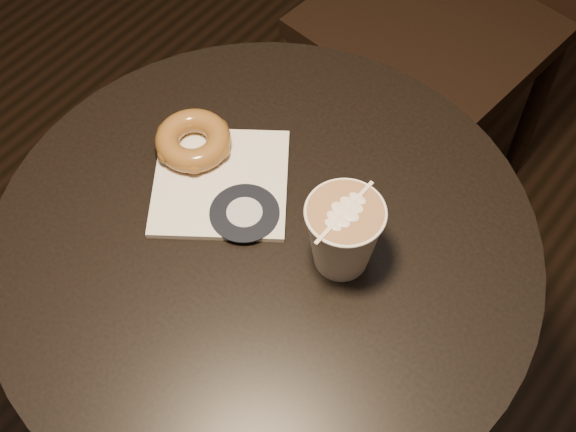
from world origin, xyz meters
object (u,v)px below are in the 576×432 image
at_px(doughnut, 193,140).
at_px(latte_cup, 343,236).
at_px(cafe_table, 267,312).
at_px(pastry_bag, 221,182).

distance_m(doughnut, latte_cup, 0.26).
bearing_deg(cafe_table, latte_cup, 23.44).
distance_m(pastry_bag, doughnut, 0.07).
relative_size(cafe_table, latte_cup, 7.10).
bearing_deg(doughnut, cafe_table, -17.13).
xyz_separation_m(cafe_table, doughnut, (-0.16, 0.05, 0.22)).
distance_m(cafe_table, latte_cup, 0.27).
bearing_deg(latte_cup, pastry_bag, -177.71).
bearing_deg(latte_cup, cafe_table, -156.56).
bearing_deg(pastry_bag, doughnut, 127.06).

